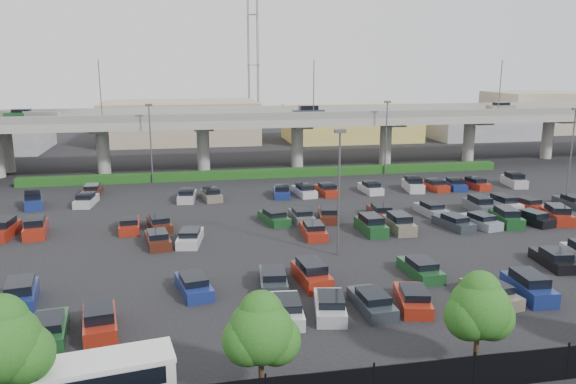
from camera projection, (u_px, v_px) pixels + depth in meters
The scene contains 10 objects.
ground at pixel (315, 228), 53.46m from camera, with size 280.00×280.00×0.00m, color black.
overpass at pixel (263, 122), 82.50m from camera, with size 150.00×13.00×15.80m.
hedge at pixel (272, 173), 77.27m from camera, with size 66.00×1.60×1.10m, color #123E14.
fence at pixel (453, 375), 26.45m from camera, with size 70.00×0.10×2.00m.
tree_row at pixel (457, 310), 27.42m from camera, with size 65.07×3.66×5.94m.
shuttle_bus at pixel (101, 378), 25.75m from camera, with size 6.89×3.26×2.13m.
parked_cars at pixel (351, 231), 50.24m from camera, with size 62.98×41.56×1.67m.
light_poles at pixel (268, 161), 53.22m from camera, with size 66.90×48.38×10.30m.
distant_buildings at pixel (303, 122), 114.08m from camera, with size 138.00×24.00×9.00m.
comm_tower at pixel (253, 62), 121.55m from camera, with size 2.40×2.40×30.00m.
Camera 1 is at (-12.23, -49.94, 15.25)m, focal length 35.00 mm.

